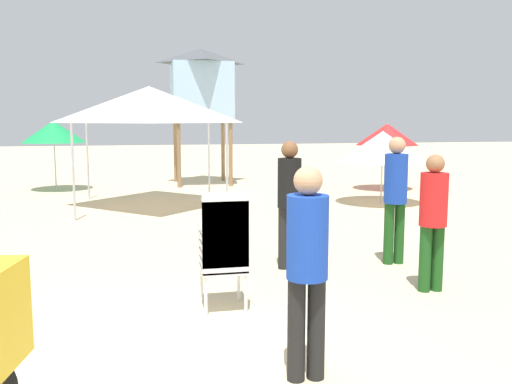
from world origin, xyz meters
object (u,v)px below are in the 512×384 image
Objects in this scene: lifeguard_near_center at (433,214)px; beach_umbrella_left at (383,147)px; lifeguard_tower at (201,86)px; stacked_plastic_chairs at (224,243)px; lifeguard_far_right at (307,259)px; beach_umbrella_far at (54,132)px; lifeguard_near_right at (289,196)px; beach_umbrella_mid at (387,134)px; lifeguard_near_left at (395,191)px; popup_canopy at (149,105)px.

beach_umbrella_left reaches higher than lifeguard_near_center.
lifeguard_near_center is 11.72m from lifeguard_tower.
stacked_plastic_chairs is at bearing -175.65° from lifeguard_near_center.
lifeguard_far_right is 13.06m from beach_umbrella_far.
lifeguard_near_right is at bearing 136.68° from lifeguard_near_center.
lifeguard_near_center is 9.59m from beach_umbrella_mid.
lifeguard_near_left is 1.06× the size of lifeguard_far_right.
stacked_plastic_chairs is 7.58m from popup_canopy.
lifeguard_near_center is 0.82× the size of beach_umbrella_far.
beach_umbrella_mid is at bearing 65.60° from lifeguard_near_left.
popup_canopy is (-1.00, 9.03, 1.39)m from lifeguard_far_right.
beach_umbrella_left is 1.06× the size of beach_umbrella_far.
lifeguard_tower is 1.98× the size of beach_umbrella_left.
popup_canopy is 1.58× the size of beach_umbrella_far.
stacked_plastic_chairs is 0.65× the size of beach_umbrella_far.
stacked_plastic_chairs is at bearing -126.06° from beach_umbrella_left.
stacked_plastic_chairs is at bearing -123.90° from beach_umbrella_mid.
lifeguard_near_right is 1.04× the size of lifeguard_far_right.
lifeguard_near_left is 1.25m from lifeguard_near_center.
lifeguard_tower reaches higher than lifeguard_near_left.
stacked_plastic_chairs is at bearing -85.32° from popup_canopy.
lifeguard_near_right reaches higher than stacked_plastic_chairs.
lifeguard_near_right is at bearing 53.24° from stacked_plastic_chairs.
lifeguard_tower is 6.48m from beach_umbrella_left.
lifeguard_near_left is 5.66m from beach_umbrella_left.
popup_canopy reaches higher than beach_umbrella_far.
lifeguard_near_right is (-1.51, 0.06, -0.03)m from lifeguard_near_left.
beach_umbrella_mid is (5.02, -2.57, -1.46)m from lifeguard_tower.
lifeguard_far_right is 0.84× the size of beach_umbrella_far.
popup_canopy is at bearing 113.33° from lifeguard_near_center.
stacked_plastic_chairs is at bearing -151.41° from lifeguard_near_left.
lifeguard_near_center reaches higher than stacked_plastic_chairs.
beach_umbrella_left is (2.20, 5.20, 0.34)m from lifeguard_near_left.
beach_umbrella_mid is (5.69, 10.70, 0.63)m from lifeguard_far_right.
popup_canopy is 4.43m from beach_umbrella_far.
beach_umbrella_mid is at bearing -11.09° from beach_umbrella_far.
beach_umbrella_mid is (1.25, 2.42, 0.22)m from beach_umbrella_left.
lifeguard_near_right is 0.42× the size of lifeguard_tower.
lifeguard_near_right is at bearing -73.72° from popup_canopy.
popup_canopy is (-0.60, 7.38, 1.61)m from stacked_plastic_chairs.
beach_umbrella_far is (-5.73, 10.69, 0.75)m from lifeguard_near_center.
lifeguard_near_left is (2.63, 1.43, 0.29)m from stacked_plastic_chairs.
lifeguard_near_right is 10.34m from lifeguard_tower.
lifeguard_far_right is at bearing -125.97° from lifeguard_near_left.
lifeguard_tower is (0.67, 13.27, 2.10)m from lifeguard_far_right.
popup_canopy is at bearing -111.45° from lifeguard_tower.
lifeguard_near_center is 0.39× the size of lifeguard_tower.
beach_umbrella_mid is at bearing 62.00° from lifeguard_far_right.
lifeguard_far_right is 9.40m from beach_umbrella_left.
stacked_plastic_chairs is 0.61× the size of beach_umbrella_left.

